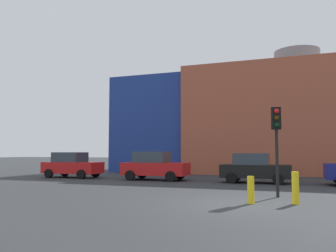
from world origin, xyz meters
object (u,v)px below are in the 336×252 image
at_px(parked_car_2, 255,168).
at_px(bollard_yellow_1, 295,188).
at_px(parked_car_1, 154,166).
at_px(traffic_light_island, 276,131).
at_px(parked_car_0, 72,165).
at_px(bollard_yellow_0, 251,190).

height_order(parked_car_2, bollard_yellow_1, parked_car_2).
xyz_separation_m(parked_car_1, traffic_light_island, (7.90, -6.39, 1.74)).
bearing_deg(parked_car_2, parked_car_0, 180.00).
xyz_separation_m(parked_car_1, bollard_yellow_0, (7.11, -8.56, -0.43)).
bearing_deg(parked_car_0, bollard_yellow_1, -28.65).
relative_size(traffic_light_island, bollard_yellow_1, 3.24).
bearing_deg(traffic_light_island, parked_car_0, -126.80).
relative_size(parked_car_2, traffic_light_island, 1.11).
xyz_separation_m(parked_car_1, parked_car_2, (6.33, -0.00, -0.05)).
distance_m(bollard_yellow_0, bollard_yellow_1, 1.52).
relative_size(parked_car_1, bollard_yellow_1, 3.80).
height_order(parked_car_0, bollard_yellow_1, parked_car_0).
relative_size(parked_car_2, bollard_yellow_1, 3.59).
relative_size(parked_car_1, bollard_yellow_0, 4.43).
relative_size(parked_car_2, bollard_yellow_0, 4.19).
bearing_deg(parked_car_1, parked_car_0, -180.00).
bearing_deg(traffic_light_island, bollard_yellow_0, -32.73).
bearing_deg(parked_car_1, traffic_light_island, -38.95).
bearing_deg(bollard_yellow_1, parked_car_0, 151.35).
height_order(parked_car_0, parked_car_2, parked_car_0).
bearing_deg(bollard_yellow_0, parked_car_0, 147.49).
bearing_deg(bollard_yellow_1, parked_car_2, 105.38).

